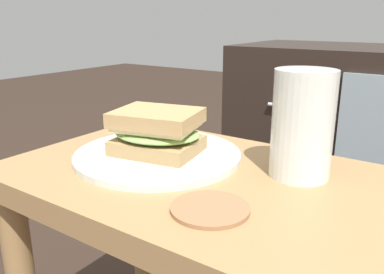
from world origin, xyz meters
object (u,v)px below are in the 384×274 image
object	(u,v)px
plate	(158,155)
sandwich_front	(157,132)
coaster	(210,209)
beer_glass	(302,127)
tv_cabinet	(381,138)

from	to	relation	value
plate	sandwich_front	distance (m)	0.04
plate	coaster	size ratio (longest dim) A/B	2.83
plate	beer_glass	distance (m)	0.22
tv_cabinet	plate	distance (m)	0.97
sandwich_front	beer_glass	world-z (taller)	beer_glass
tv_cabinet	plate	xyz separation A→B (m)	(-0.18, -0.94, 0.17)
tv_cabinet	beer_glass	bearing A→B (deg)	-88.18
sandwich_front	coaster	distance (m)	0.19
tv_cabinet	sandwich_front	distance (m)	0.98
sandwich_front	beer_glass	distance (m)	0.21
plate	sandwich_front	size ratio (longest dim) A/B	1.70
tv_cabinet	coaster	size ratio (longest dim) A/B	10.56
sandwich_front	plate	bearing A→B (deg)	-90.00
coaster	tv_cabinet	bearing A→B (deg)	89.06
tv_cabinet	coaster	world-z (taller)	tv_cabinet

